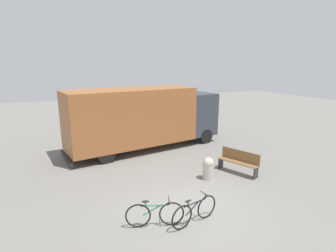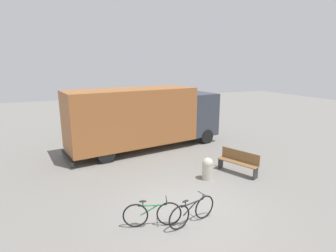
# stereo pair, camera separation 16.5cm
# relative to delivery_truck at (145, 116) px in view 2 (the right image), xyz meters

# --- Properties ---
(ground_plane) EXTENTS (60.00, 60.00, 0.00)m
(ground_plane) POSITION_rel_delivery_truck_xyz_m (-0.75, -6.60, -1.80)
(ground_plane) COLOR slate
(delivery_truck) EXTENTS (8.76, 3.63, 3.30)m
(delivery_truck) POSITION_rel_delivery_truck_xyz_m (0.00, 0.00, 0.00)
(delivery_truck) COLOR #99592D
(delivery_truck) RESTS_ON ground
(park_bench) EXTENTS (1.04, 1.77, 0.97)m
(park_bench) POSITION_rel_delivery_truck_xyz_m (2.58, -4.82, -1.27)
(park_bench) COLOR brown
(park_bench) RESTS_ON ground
(bicycle_near) EXTENTS (1.61, 0.60, 0.82)m
(bicycle_near) POSITION_rel_delivery_truck_xyz_m (-2.05, -6.99, -1.42)
(bicycle_near) COLOR black
(bicycle_near) RESTS_ON ground
(bicycle_middle) EXTENTS (1.64, 0.51, 0.82)m
(bicycle_middle) POSITION_rel_delivery_truck_xyz_m (-0.95, -7.31, -1.42)
(bicycle_middle) COLOR black
(bicycle_middle) RESTS_ON ground
(bollard_near_bench) EXTENTS (0.45, 0.45, 0.90)m
(bollard_near_bench) POSITION_rel_delivery_truck_xyz_m (1.05, -4.85, -1.32)
(bollard_near_bench) COLOR #B2AD9E
(bollard_near_bench) RESTS_ON ground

